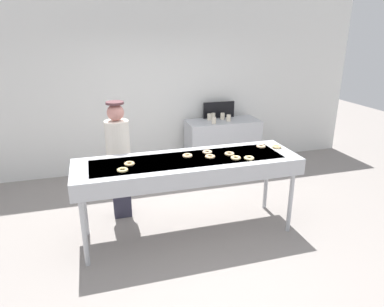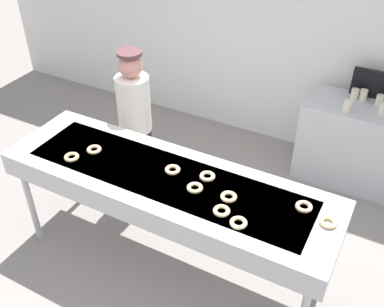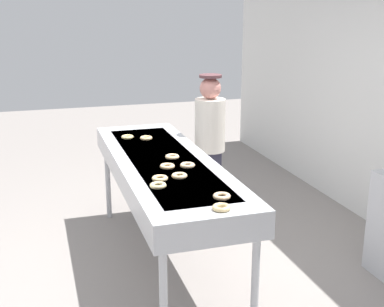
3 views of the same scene
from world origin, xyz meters
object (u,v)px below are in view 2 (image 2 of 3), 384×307
at_px(plain_donut_5, 94,150).
at_px(menu_display, 382,86).
at_px(plain_donut_2, 222,211).
at_px(paper_cup_3, 380,101).
at_px(plain_donut_7, 328,222).
at_px(paper_cup_2, 355,94).
at_px(fryer_conveyor, 167,186).
at_px(plain_donut_9, 304,207).
at_px(paper_cup_0, 347,106).
at_px(plain_donut_8, 207,176).
at_px(paper_cup_4, 383,109).
at_px(plain_donut_3, 173,170).
at_px(plain_donut_4, 229,197).
at_px(plain_donut_1, 238,223).
at_px(plain_donut_6, 195,188).
at_px(prep_counter, 364,147).
at_px(plain_donut_0, 72,157).
at_px(paper_cup_1, 363,95).
at_px(worker_baker, 135,121).

distance_m(plain_donut_5, menu_display, 2.95).
height_order(plain_donut_2, paper_cup_3, plain_donut_2).
bearing_deg(plain_donut_2, plain_donut_7, 19.44).
bearing_deg(paper_cup_2, fryer_conveyor, -115.41).
xyz_separation_m(plain_donut_9, paper_cup_3, (0.20, 1.93, -0.05)).
distance_m(plain_donut_5, paper_cup_0, 2.49).
bearing_deg(plain_donut_8, plain_donut_7, -3.26).
xyz_separation_m(plain_donut_8, paper_cup_4, (1.01, 1.79, -0.05)).
bearing_deg(plain_donut_8, plain_donut_3, -168.46).
height_order(plain_donut_4, paper_cup_0, plain_donut_4).
bearing_deg(menu_display, plain_donut_5, -130.75).
xyz_separation_m(plain_donut_1, plain_donut_2, (-0.15, 0.05, 0.00)).
xyz_separation_m(plain_donut_4, plain_donut_9, (0.51, 0.16, 0.00)).
relative_size(plain_donut_6, menu_display, 0.20).
bearing_deg(menu_display, plain_donut_6, -112.92).
height_order(paper_cup_0, menu_display, menu_display).
height_order(prep_counter, menu_display, menu_display).
bearing_deg(plain_donut_9, plain_donut_0, -170.11).
relative_size(plain_donut_7, prep_counter, 0.09).
bearing_deg(prep_counter, paper_cup_1, 137.55).
relative_size(plain_donut_5, prep_counter, 0.09).
height_order(plain_donut_2, plain_donut_5, same).
height_order(worker_baker, paper_cup_4, worker_baker).
xyz_separation_m(plain_donut_4, plain_donut_5, (-1.23, 0.00, 0.00)).
relative_size(plain_donut_7, paper_cup_0, 1.05).
bearing_deg(worker_baker, plain_donut_2, 147.56).
bearing_deg(prep_counter, plain_donut_5, -133.92).
xyz_separation_m(plain_donut_1, plain_donut_3, (-0.69, 0.29, 0.00)).
relative_size(plain_donut_2, plain_donut_8, 1.00).
relative_size(plain_donut_8, paper_cup_0, 1.05).
height_order(plain_donut_0, paper_cup_4, plain_donut_0).
relative_size(plain_donut_3, plain_donut_8, 1.00).
relative_size(prep_counter, menu_display, 2.22).
height_order(plain_donut_5, plain_donut_7, same).
xyz_separation_m(plain_donut_9, worker_baker, (-1.81, 0.54, -0.12)).
bearing_deg(paper_cup_2, paper_cup_4, -29.68).
distance_m(plain_donut_2, paper_cup_2, 2.31).
distance_m(plain_donut_4, menu_display, 2.34).
bearing_deg(paper_cup_2, plain_donut_0, -128.30).
distance_m(plain_donut_4, paper_cup_3, 2.21).
xyz_separation_m(plain_donut_1, paper_cup_3, (0.55, 2.30, -0.05)).
distance_m(plain_donut_2, paper_cup_0, 2.04).
bearing_deg(paper_cup_3, menu_display, 98.50).
distance_m(paper_cup_3, paper_cup_4, 0.17).
bearing_deg(plain_donut_5, plain_donut_9, 5.08).
bearing_deg(plain_donut_5, worker_baker, 95.62).
xyz_separation_m(prep_counter, paper_cup_0, (-0.24, -0.17, 0.52)).
height_order(plain_donut_3, plain_donut_4, same).
relative_size(fryer_conveyor, paper_cup_4, 23.39).
bearing_deg(paper_cup_4, menu_display, 104.32).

